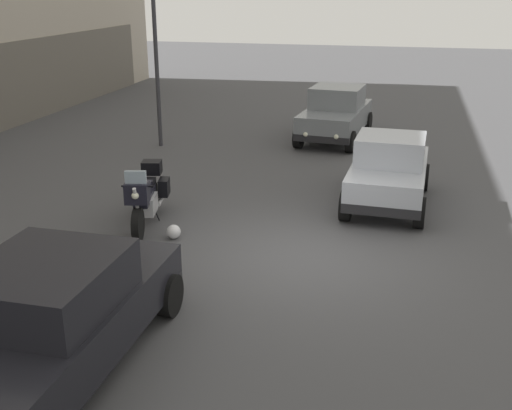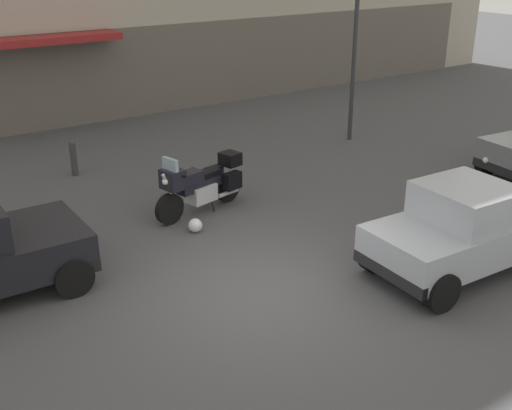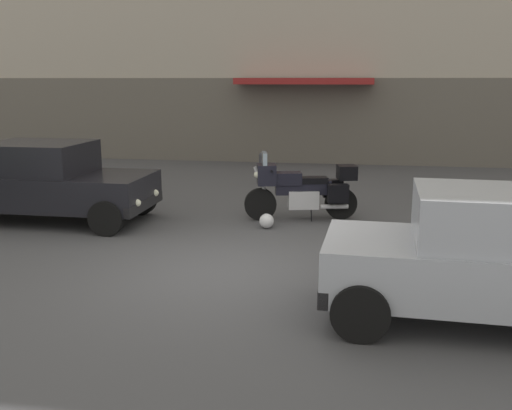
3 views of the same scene
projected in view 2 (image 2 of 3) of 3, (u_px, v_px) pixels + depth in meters
The scene contains 6 objects.
ground_plane at pixel (265, 291), 10.21m from camera, with size 80.00×80.00×0.00m, color #424244.
motorcycle at pixel (201, 184), 12.99m from camera, with size 2.24×1.01×1.36m.
helmet at pixel (195, 225), 12.23m from camera, with size 0.28×0.28×0.28m, color silver.
car_compact_side at pixel (464, 229), 10.57m from camera, with size 3.53×1.84×1.56m.
streetlamp_curbside at pixel (359, 33), 16.79m from camera, with size 0.28×0.94×4.93m.
bollard_curbside at pixel (73, 157), 15.10m from camera, with size 0.16×0.16×0.88m.
Camera 2 is at (-5.14, -7.23, 5.24)m, focal length 44.12 mm.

